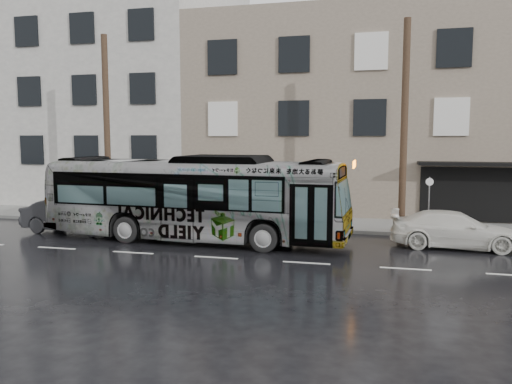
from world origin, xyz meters
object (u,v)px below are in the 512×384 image
utility_pole_front (404,127)px  white_sedan (455,230)px  utility_pole_rear (107,129)px  dark_sedan (75,215)px  sign_post (429,205)px  bus (195,198)px

utility_pole_front → white_sedan: size_ratio=1.87×
utility_pole_rear → white_sedan: 16.50m
utility_pole_rear → utility_pole_front: bearing=0.0°
white_sedan → dark_sedan: bearing=95.0°
dark_sedan → utility_pole_rear: bearing=0.6°
white_sedan → sign_post: bearing=23.2°
utility_pole_front → sign_post: bearing=0.0°
sign_post → white_sedan: 2.32m
sign_post → white_sedan: size_ratio=0.50×
sign_post → dark_sedan: (-15.20, -2.78, -0.58)m
utility_pole_rear → dark_sedan: 4.77m
utility_pole_rear → sign_post: size_ratio=3.75×
utility_pole_rear → bus: (5.73, -3.12, -2.90)m
sign_post → bus: size_ratio=0.19×
utility_pole_front → dark_sedan: 14.88m
utility_pole_rear → white_sedan: utility_pole_rear is taller
utility_pole_front → bus: utility_pole_front is taller
bus → dark_sedan: bus is taller
utility_pole_front → utility_pole_rear: same height
sign_post → dark_sedan: 15.46m
utility_pole_front → bus: (-8.27, -3.12, -2.90)m
utility_pole_rear → dark_sedan: size_ratio=1.92×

